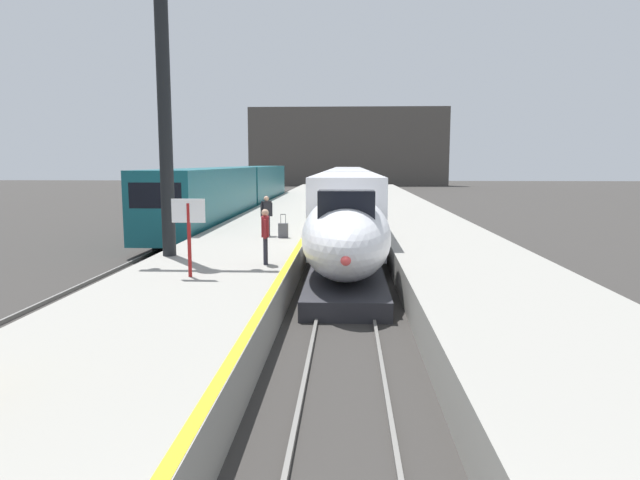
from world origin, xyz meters
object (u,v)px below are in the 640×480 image
object	(u,v)px
station_column_mid	(164,84)
passenger_near_edge	(267,213)
departure_info_board	(189,222)
highspeed_train_main	(347,192)
regional_train_adjacent	(238,190)
passenger_mid_platform	(265,232)
rolling_suitcase	(283,230)

from	to	relation	value
station_column_mid	passenger_near_edge	xyz separation A→B (m)	(2.52, 5.28, -4.61)
station_column_mid	departure_info_board	distance (m)	5.64
station_column_mid	highspeed_train_main	bearing A→B (deg)	75.94
regional_train_adjacent	station_column_mid	size ratio (longest dim) A/B	3.93
station_column_mid	passenger_mid_platform	xyz separation A→B (m)	(3.45, -1.49, -4.61)
regional_train_adjacent	passenger_mid_platform	xyz separation A→B (m)	(5.65, -24.83, -0.09)
regional_train_adjacent	passenger_mid_platform	size ratio (longest dim) A/B	21.66
station_column_mid	passenger_mid_platform	world-z (taller)	station_column_mid
passenger_mid_platform	rolling_suitcase	bearing A→B (deg)	91.50
highspeed_train_main	passenger_mid_platform	size ratio (longest dim) A/B	33.93
passenger_near_edge	rolling_suitcase	world-z (taller)	passenger_near_edge
passenger_near_edge	regional_train_adjacent	bearing A→B (deg)	104.65
passenger_mid_platform	departure_info_board	xyz separation A→B (m)	(-1.78, -2.01, 0.52)
station_column_mid	passenger_mid_platform	size ratio (longest dim) A/B	5.52
rolling_suitcase	regional_train_adjacent	bearing A→B (deg)	106.41
highspeed_train_main	rolling_suitcase	distance (m)	19.02
rolling_suitcase	passenger_mid_platform	bearing A→B (deg)	-88.50
rolling_suitcase	station_column_mid	bearing A→B (deg)	-124.85
passenger_near_edge	rolling_suitcase	size ratio (longest dim) A/B	1.72
highspeed_train_main	departure_info_board	bearing A→B (deg)	-98.89
highspeed_train_main	passenger_near_edge	xyz separation A→B (m)	(-3.38, -18.27, 0.09)
passenger_mid_platform	station_column_mid	bearing A→B (deg)	156.58
regional_train_adjacent	rolling_suitcase	bearing A→B (deg)	-73.59
passenger_mid_platform	rolling_suitcase	world-z (taller)	passenger_mid_platform
regional_train_adjacent	passenger_near_edge	world-z (taller)	regional_train_adjacent
departure_info_board	regional_train_adjacent	bearing A→B (deg)	98.21
passenger_mid_platform	rolling_suitcase	size ratio (longest dim) A/B	1.72
passenger_mid_platform	departure_info_board	size ratio (longest dim) A/B	0.80
passenger_mid_platform	rolling_suitcase	distance (m)	6.25
passenger_near_edge	passenger_mid_platform	xyz separation A→B (m)	(0.93, -6.78, 0.00)
station_column_mid	departure_info_board	size ratio (longest dim) A/B	4.40
departure_info_board	station_column_mid	bearing A→B (deg)	115.50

